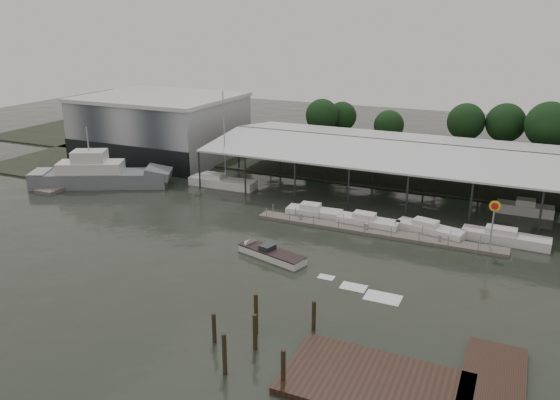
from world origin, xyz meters
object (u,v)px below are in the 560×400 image
at_px(grey_trawler, 101,175).
at_px(white_sailboat, 222,182).
at_px(shell_fuel_sign, 494,216).
at_px(speedboat_underway, 267,252).

bearing_deg(grey_trawler, white_sailboat, -3.16).
distance_m(shell_fuel_sign, speedboat_underway, 23.15).
xyz_separation_m(shell_fuel_sign, grey_trawler, (-52.49, 1.67, -2.35)).
relative_size(shell_fuel_sign, speedboat_underway, 0.30).
bearing_deg(white_sailboat, speedboat_underway, -50.19).
bearing_deg(shell_fuel_sign, speedboat_underway, -153.00).
bearing_deg(white_sailboat, shell_fuel_sign, -13.98).
relative_size(shell_fuel_sign, grey_trawler, 0.29).
bearing_deg(speedboat_underway, white_sailboat, -33.33).
relative_size(grey_trawler, white_sailboat, 1.41).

